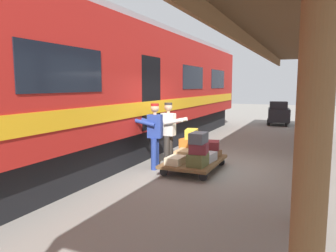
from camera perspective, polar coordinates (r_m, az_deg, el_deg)
ground_plane at (r=8.47m, az=8.34°, el=-7.57°), size 60.00×60.00×0.00m
platform_canopy at (r=7.96m, az=24.61°, el=14.46°), size 3.20×17.38×3.56m
train_car at (r=9.65m, az=-10.95°, el=6.56°), size 3.02×19.40×4.00m
luggage_cart at (r=8.19m, az=4.73°, el=-6.37°), size 1.23×1.95×0.27m
suitcase_cream_canvas at (r=7.77m, az=1.46°, el=-6.11°), size 0.39×0.60×0.18m
suitcase_gray_aluminum at (r=8.07m, az=6.60°, el=-5.51°), size 0.51×0.64×0.22m
suitcase_olive_duffel at (r=7.56m, az=5.36°, el=-6.04°), size 0.41×0.53×0.30m
suitcase_tan_vintage at (r=8.25m, az=2.91°, el=-5.10°), size 0.40×0.59×0.24m
suitcase_brown_leather at (r=8.57m, az=7.70°, el=-4.94°), size 0.49×0.59×0.16m
suitcase_teal_softside at (r=8.74m, az=4.20°, el=-4.53°), size 0.51×0.62×0.20m
suitcase_maroon_trunk at (r=8.55m, az=7.72°, el=-3.54°), size 0.49×0.55×0.26m
suitcase_orange_carryall at (r=8.71m, az=4.01°, el=-3.05°), size 0.50×0.57×0.25m
suitcase_yellow_case at (r=8.69m, az=4.23°, el=-1.39°), size 0.40×0.53×0.25m
suitcase_burgundy_valise at (r=7.53m, az=5.54°, el=-3.99°), size 0.46×0.47×0.24m
suitcase_slate_roller at (r=7.49m, az=5.48°, el=-2.13°), size 0.35×0.52×0.25m
porter_in_overalls at (r=8.20m, az=-2.49°, el=-1.38°), size 0.71×0.51×1.70m
porter_by_door at (r=8.56m, az=0.18°, el=-1.01°), size 0.68×0.44×1.70m
baggage_tug at (r=18.40m, az=19.21°, el=2.10°), size 1.30×1.82×1.30m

